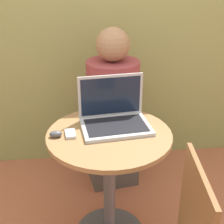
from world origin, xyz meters
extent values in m
cube|color=#939956|center=(0.00, 0.94, 1.30)|extent=(7.00, 0.05, 2.60)
cylinder|color=#4C4C51|center=(0.00, 0.00, 0.36)|extent=(0.07, 0.07, 0.69)
cylinder|color=olive|center=(0.00, 0.00, 0.72)|extent=(0.67, 0.67, 0.02)
cube|color=#B7B7BC|center=(0.04, 0.05, 0.74)|extent=(0.40, 0.30, 0.02)
cube|color=black|center=(0.04, 0.05, 0.76)|extent=(0.35, 0.24, 0.00)
cube|color=#B7B7BC|center=(0.03, 0.17, 0.88)|extent=(0.37, 0.05, 0.25)
cube|color=#141E33|center=(0.03, 0.17, 0.88)|extent=(0.34, 0.04, 0.22)
cube|color=silver|center=(-0.21, 0.00, 0.74)|extent=(0.06, 0.10, 0.02)
ellipsoid|color=#4C4C51|center=(-0.28, -0.01, 0.75)|extent=(0.07, 0.04, 0.04)
cube|color=#4C4742|center=(0.06, 0.68, 0.23)|extent=(0.42, 0.56, 0.46)
cylinder|color=#993D42|center=(0.08, 0.56, 0.71)|extent=(0.36, 0.36, 0.50)
sphere|color=#A87A56|center=(0.08, 0.56, 1.08)|extent=(0.22, 0.22, 0.22)
camera|label=1|loc=(-0.15, -1.45, 1.55)|focal=50.00mm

